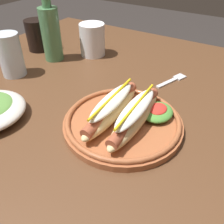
{
  "coord_description": "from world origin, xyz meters",
  "views": [
    {
      "loc": [
        -0.39,
        -0.38,
        1.11
      ],
      "look_at": [
        -0.01,
        -0.14,
        0.77
      ],
      "focal_mm": 38.52,
      "sensor_mm": 36.0,
      "label": 1
    }
  ],
  "objects_px": {
    "water_cup": "(10,55)",
    "hot_dog_plate": "(124,117)",
    "extra_cup": "(92,40)",
    "glass_bottle": "(51,31)",
    "soda_cup": "(37,35)",
    "fork": "(173,80)"
  },
  "relations": [
    {
      "from": "hot_dog_plate",
      "to": "water_cup",
      "type": "relative_size",
      "value": 2.12
    },
    {
      "from": "hot_dog_plate",
      "to": "extra_cup",
      "type": "bearing_deg",
      "value": 45.48
    },
    {
      "from": "hot_dog_plate",
      "to": "water_cup",
      "type": "height_order",
      "value": "water_cup"
    },
    {
      "from": "hot_dog_plate",
      "to": "extra_cup",
      "type": "relative_size",
      "value": 2.46
    },
    {
      "from": "extra_cup",
      "to": "soda_cup",
      "type": "bearing_deg",
      "value": 108.76
    },
    {
      "from": "soda_cup",
      "to": "extra_cup",
      "type": "bearing_deg",
      "value": -71.24
    },
    {
      "from": "soda_cup",
      "to": "extra_cup",
      "type": "xyz_separation_m",
      "value": [
        0.07,
        -0.21,
        0.0
      ]
    },
    {
      "from": "extra_cup",
      "to": "glass_bottle",
      "type": "distance_m",
      "value": 0.15
    },
    {
      "from": "glass_bottle",
      "to": "soda_cup",
      "type": "bearing_deg",
      "value": 72.22
    },
    {
      "from": "glass_bottle",
      "to": "water_cup",
      "type": "bearing_deg",
      "value": 170.3
    },
    {
      "from": "fork",
      "to": "water_cup",
      "type": "height_order",
      "value": "water_cup"
    },
    {
      "from": "hot_dog_plate",
      "to": "fork",
      "type": "relative_size",
      "value": 2.35
    },
    {
      "from": "fork",
      "to": "soda_cup",
      "type": "bearing_deg",
      "value": 114.1
    },
    {
      "from": "extra_cup",
      "to": "glass_bottle",
      "type": "height_order",
      "value": "glass_bottle"
    },
    {
      "from": "soda_cup",
      "to": "water_cup",
      "type": "bearing_deg",
      "value": -156.41
    },
    {
      "from": "water_cup",
      "to": "hot_dog_plate",
      "type": "bearing_deg",
      "value": -95.22
    },
    {
      "from": "hot_dog_plate",
      "to": "fork",
      "type": "distance_m",
      "value": 0.27
    },
    {
      "from": "hot_dog_plate",
      "to": "extra_cup",
      "type": "distance_m",
      "value": 0.43
    },
    {
      "from": "fork",
      "to": "water_cup",
      "type": "distance_m",
      "value": 0.51
    },
    {
      "from": "fork",
      "to": "hot_dog_plate",
      "type": "bearing_deg",
      "value": -164.56
    },
    {
      "from": "water_cup",
      "to": "soda_cup",
      "type": "bearing_deg",
      "value": 23.59
    },
    {
      "from": "fork",
      "to": "glass_bottle",
      "type": "height_order",
      "value": "glass_bottle"
    }
  ]
}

